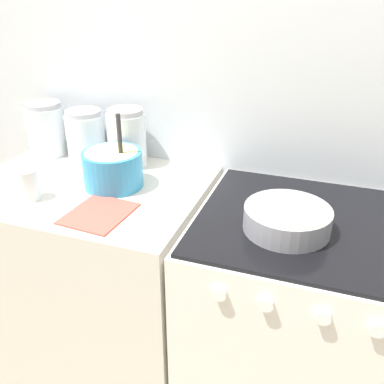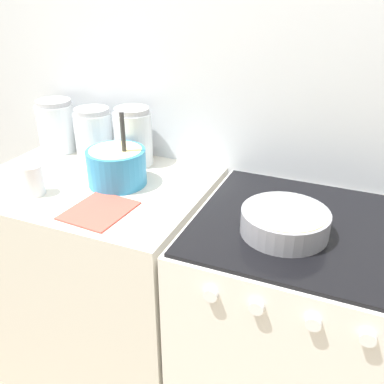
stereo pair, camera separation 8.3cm
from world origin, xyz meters
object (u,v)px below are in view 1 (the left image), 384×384
at_px(baking_pan, 287,218).
at_px(storage_jar_right, 127,142).
at_px(stove, 295,328).
at_px(storage_jar_middle, 86,139).
at_px(storage_jar_left, 47,132).
at_px(tin_can, 28,185).
at_px(mixing_bowl, 113,166).

xyz_separation_m(baking_pan, storage_jar_right, (-0.68, 0.30, 0.06)).
xyz_separation_m(stove, storage_jar_middle, (-0.93, 0.22, 0.53)).
distance_m(stove, storage_jar_left, 1.26).
height_order(storage_jar_left, tin_can, storage_jar_left).
xyz_separation_m(stove, tin_can, (-0.92, -0.16, 0.50)).
height_order(stove, storage_jar_left, storage_jar_left).
xyz_separation_m(storage_jar_left, tin_can, (0.20, -0.38, -0.04)).
bearing_deg(storage_jar_right, stove, -16.68).
height_order(mixing_bowl, storage_jar_middle, mixing_bowl).
height_order(mixing_bowl, storage_jar_left, mixing_bowl).
xyz_separation_m(mixing_bowl, storage_jar_left, (-0.42, 0.19, 0.02)).
xyz_separation_m(mixing_bowl, baking_pan, (0.64, -0.10, -0.04)).
relative_size(mixing_bowl, tin_can, 2.52).
bearing_deg(stove, storage_jar_right, 163.32).
xyz_separation_m(stove, storage_jar_right, (-0.74, 0.22, 0.54)).
bearing_deg(baking_pan, storage_jar_right, 156.42).
height_order(storage_jar_left, storage_jar_right, storage_jar_right).
distance_m(baking_pan, tin_can, 0.86).
distance_m(storage_jar_right, tin_can, 0.43).
bearing_deg(storage_jar_right, storage_jar_middle, 180.00).
height_order(storage_jar_middle, tin_can, storage_jar_middle).
distance_m(mixing_bowl, storage_jar_left, 0.46).
xyz_separation_m(baking_pan, tin_can, (-0.86, -0.09, 0.01)).
bearing_deg(storage_jar_right, baking_pan, -23.58).
height_order(baking_pan, storage_jar_right, storage_jar_right).
height_order(mixing_bowl, storage_jar_right, mixing_bowl).
height_order(storage_jar_right, tin_can, storage_jar_right).
bearing_deg(stove, mixing_bowl, 177.73).
relative_size(baking_pan, storage_jar_middle, 1.26).
bearing_deg(storage_jar_left, storage_jar_middle, 0.00).
distance_m(storage_jar_left, storage_jar_middle, 0.19).
distance_m(mixing_bowl, tin_can, 0.29).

